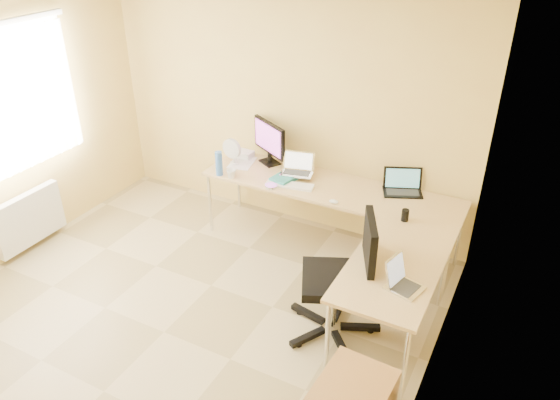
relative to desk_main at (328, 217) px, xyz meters
The scene contains 22 objects.
floor 2.02m from the desk_main, 111.40° to the right, with size 4.50×4.50×0.00m, color tan.
ceiling 2.99m from the desk_main, 111.40° to the right, with size 4.50×4.50×0.00m, color white.
wall_back 1.25m from the desk_main, 151.11° to the left, with size 4.50×4.50×0.00m, color #E8CC6D.
wall_right 2.49m from the desk_main, 53.38° to the right, with size 4.50×4.50×0.00m, color #E8CC6D.
desk_main is the anchor object (origin of this frame).
desk_return 1.40m from the desk_main, 45.73° to the right, with size 0.70×1.30×0.73m, color tan.
monitor 1.02m from the desk_main, 165.97° to the left, with size 0.56×0.18×0.48m, color black.
book_stack 0.61m from the desk_main, 168.88° to the right, with size 0.20×0.27×0.05m, color teal.
laptop_center 0.64m from the desk_main, behind, with size 0.33×0.25×0.21m, color silver.
laptop_black 0.86m from the desk_main, 16.30° to the left, with size 0.37×0.27×0.24m, color black.
keyboard 0.55m from the desk_main, 153.15° to the right, with size 0.48×0.13×0.02m, color white.
mouse 0.51m from the desk_main, 61.21° to the right, with size 0.09×0.06×0.03m, color white.
mug 1.10m from the desk_main, 163.11° to the right, with size 0.10×0.10×0.09m, color white.
cd_stack 0.70m from the desk_main, 149.83° to the right, with size 0.12×0.12×0.03m, color silver.
water_bottle 1.27m from the desk_main, 165.20° to the right, with size 0.07×0.07×0.26m, color #3769BC.
papers 1.13m from the desk_main, behind, with size 0.24×0.34×0.01m, color white.
white_box 1.21m from the desk_main, 169.93° to the left, with size 0.20×0.14×0.07m, color white.
desk_fan 1.23m from the desk_main, behind, with size 0.22×0.22×0.28m, color silver.
black_cup 0.99m from the desk_main, 19.30° to the right, with size 0.07×0.07×0.11m, color black.
laptop_return 1.74m from the desk_main, 47.79° to the right, with size 0.23×0.29×0.19m, color silver.
office_chair 1.28m from the desk_main, 65.14° to the right, with size 0.68×0.68×1.13m, color black.
radiator 3.11m from the desk_main, 152.24° to the right, with size 0.09×0.80×0.55m, color white.
Camera 1 is at (2.49, -2.60, 3.25)m, focal length 34.43 mm.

